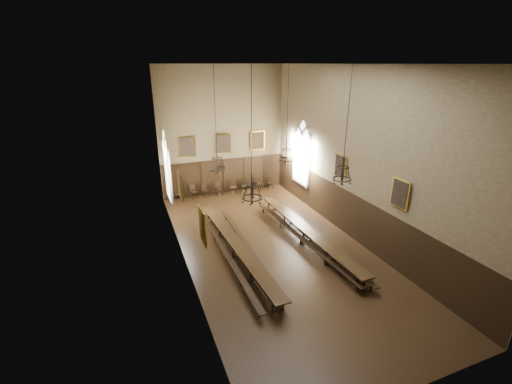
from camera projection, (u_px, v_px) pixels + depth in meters
floor at (274, 249)px, 17.76m from camera, size 9.00×18.00×0.02m
ceiling at (278, 63)px, 14.58m from camera, size 9.00×18.00×0.02m
wall_back at (223, 132)px, 24.02m from camera, size 9.00×0.02×9.00m
wall_front at (429, 261)px, 8.32m from camera, size 9.00×0.02×9.00m
wall_left at (180, 176)px, 14.64m from camera, size 0.02×18.00×9.00m
wall_right at (355, 156)px, 17.70m from camera, size 0.02×18.00×9.00m
wainscot_panelling at (274, 227)px, 17.32m from camera, size 9.00×18.00×2.50m
table_left at (238, 251)px, 16.81m from camera, size 1.06×9.70×0.76m
table_right at (307, 235)px, 18.31m from camera, size 0.93×9.78×0.76m
bench_left_outer at (226, 255)px, 16.62m from camera, size 0.29×9.41×0.42m
bench_left_inner at (248, 249)px, 17.23m from camera, size 0.52×9.18×0.41m
bench_right_inner at (301, 240)px, 18.09m from camera, size 0.90×9.71×0.44m
bench_right_outer at (318, 237)px, 18.32m from camera, size 0.68×9.83×0.44m
chair_0 at (179, 196)px, 23.91m from camera, size 0.50×0.50×0.97m
chair_1 at (194, 194)px, 24.31m from camera, size 0.56×0.56×1.00m
chair_2 at (205, 193)px, 24.63m from camera, size 0.47×0.47×0.93m
chair_3 at (219, 191)px, 24.95m from camera, size 0.50×0.50×1.02m
chair_4 at (233, 189)px, 25.25m from camera, size 0.51×0.51×0.97m
chair_5 at (245, 188)px, 25.56m from camera, size 0.51×0.51×0.94m
chair_6 at (258, 186)px, 25.99m from camera, size 0.51×0.51×0.93m
chair_7 at (270, 185)px, 26.32m from camera, size 0.47×0.47×0.86m
chandelier_back_left at (217, 162)px, 17.36m from camera, size 0.85×0.85×5.19m
chandelier_back_right at (286, 154)px, 19.13m from camera, size 0.88×0.88×5.21m
chandelier_front_left at (252, 189)px, 13.28m from camera, size 0.83×0.83×5.07m
chandelier_front_right at (343, 171)px, 14.09m from camera, size 0.79×0.79×4.63m
portrait_back_0 at (187, 146)px, 23.31m from camera, size 1.10×0.12×1.40m
portrait_back_1 at (224, 143)px, 24.19m from camera, size 1.10×0.12×1.40m
portrait_back_2 at (258, 141)px, 25.08m from camera, size 1.10×0.12×1.40m
portrait_left_0 at (180, 186)px, 15.83m from camera, size 0.12×1.00×1.30m
portrait_left_1 at (202, 226)px, 11.91m from camera, size 0.12×1.00×1.30m
portrait_right_0 at (340, 166)px, 18.81m from camera, size 0.12×1.00×1.30m
portrait_right_1 at (400, 194)px, 14.89m from camera, size 0.12×1.00×1.30m
window_right at (302, 153)px, 22.86m from camera, size 0.20×2.20×4.60m
window_left at (167, 167)px, 19.85m from camera, size 0.20×2.20×4.60m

